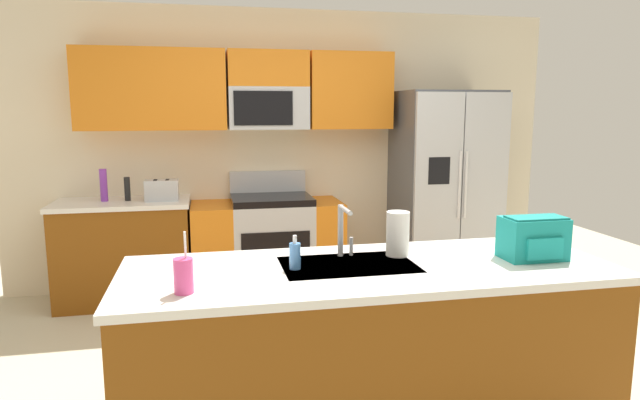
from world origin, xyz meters
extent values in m
plane|color=beige|center=(0.00, 0.00, 0.00)|extent=(9.00, 9.00, 0.00)
cube|color=beige|center=(0.00, 2.15, 1.30)|extent=(5.20, 0.10, 2.60)
cube|color=orange|center=(-1.50, 1.94, 1.85)|extent=(0.70, 0.32, 0.70)
cube|color=orange|center=(-0.86, 1.94, 1.85)|extent=(0.57, 0.32, 0.70)
cube|color=orange|center=(0.57, 1.94, 1.85)|extent=(0.77, 0.32, 0.70)
cube|color=#B7BABF|center=(-0.20, 1.94, 1.69)|extent=(0.72, 0.32, 0.38)
cube|color=black|center=(-0.26, 1.78, 1.69)|extent=(0.52, 0.01, 0.30)
cube|color=orange|center=(-0.20, 1.94, 2.04)|extent=(0.72, 0.32, 0.32)
cube|color=brown|center=(-1.49, 1.80, 0.43)|extent=(1.11, 0.60, 0.86)
cube|color=silver|center=(-1.49, 1.80, 0.88)|extent=(1.14, 0.63, 0.04)
cube|color=#B7BABF|center=(-0.20, 1.80, 0.42)|extent=(0.72, 0.60, 0.84)
cube|color=black|center=(-0.20, 1.50, 0.45)|extent=(0.60, 0.01, 0.36)
cube|color=black|center=(-0.20, 1.80, 0.87)|extent=(0.72, 0.60, 0.06)
cube|color=#B7BABF|center=(-0.20, 2.07, 1.00)|extent=(0.72, 0.06, 0.20)
cube|color=orange|center=(-0.74, 1.80, 0.42)|extent=(0.36, 0.60, 0.84)
cube|color=orange|center=(0.30, 1.80, 0.42)|extent=(0.28, 0.60, 0.84)
cube|color=#4C4F54|center=(1.46, 1.75, 0.93)|extent=(0.90, 0.70, 1.85)
cube|color=#B7BABF|center=(1.23, 1.38, 0.93)|extent=(0.44, 0.04, 1.81)
cube|color=#B7BABF|center=(1.68, 1.38, 0.93)|extent=(0.44, 0.04, 1.81)
cylinder|color=silver|center=(1.43, 1.35, 1.02)|extent=(0.02, 0.02, 0.60)
cylinder|color=silver|center=(1.49, 1.35, 1.02)|extent=(0.02, 0.02, 0.60)
cube|color=black|center=(1.23, 1.36, 1.15)|extent=(0.20, 0.00, 0.24)
cube|color=brown|center=(0.02, -0.57, 0.43)|extent=(2.44, 0.85, 0.86)
cube|color=silver|center=(0.02, -0.57, 0.88)|extent=(2.48, 0.89, 0.04)
cube|color=#B7BABF|center=(-0.08, -0.52, 0.89)|extent=(0.68, 0.44, 0.03)
cube|color=#B7BABF|center=(-1.15, 1.75, 0.99)|extent=(0.28, 0.16, 0.18)
cube|color=black|center=(-1.20, 1.75, 1.08)|extent=(0.03, 0.11, 0.01)
cube|color=black|center=(-1.10, 1.75, 1.08)|extent=(0.03, 0.11, 0.01)
cylinder|color=black|center=(-1.44, 1.80, 1.00)|extent=(0.05, 0.05, 0.21)
cylinder|color=purple|center=(-1.64, 1.81, 1.04)|extent=(0.06, 0.06, 0.28)
cylinder|color=#B7BABF|center=(-0.08, -0.35, 1.04)|extent=(0.03, 0.03, 0.28)
cylinder|color=#B7BABF|center=(-0.08, -0.45, 1.17)|extent=(0.02, 0.20, 0.02)
cylinder|color=#B7BABF|center=(-0.02, -0.35, 0.95)|extent=(0.02, 0.02, 0.10)
cylinder|color=#EA4C93|center=(-0.89, -0.81, 0.98)|extent=(0.08, 0.08, 0.15)
cylinder|color=white|center=(-0.87, -0.81, 1.10)|extent=(0.01, 0.03, 0.14)
cylinder|color=#4C8CD8|center=(-0.36, -0.54, 0.97)|extent=(0.06, 0.06, 0.13)
cylinder|color=white|center=(-0.36, -0.54, 1.05)|extent=(0.02, 0.02, 0.04)
cylinder|color=white|center=(0.23, -0.40, 1.02)|extent=(0.12, 0.12, 0.24)
cube|color=teal|center=(0.90, -0.61, 1.01)|extent=(0.32, 0.20, 0.22)
cube|color=#157D79|center=(0.90, -0.63, 1.11)|extent=(0.30, 0.14, 0.03)
cube|color=teal|center=(0.90, -0.71, 0.98)|extent=(0.20, 0.03, 0.11)
camera|label=1|loc=(-0.78, -3.17, 1.68)|focal=31.12mm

